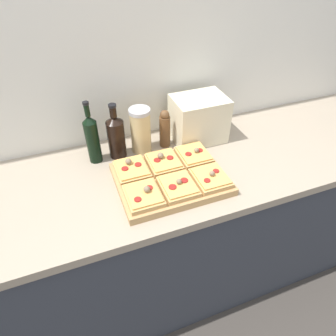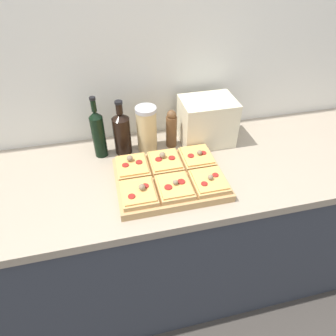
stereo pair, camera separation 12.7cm
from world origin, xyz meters
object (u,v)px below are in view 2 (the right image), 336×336
at_px(cutting_board, 170,179).
at_px(toaster_oven, 207,121).
at_px(pepper_mill, 171,129).
at_px(olive_oil_bottle, 98,133).
at_px(wine_bottle, 122,132).
at_px(grain_jar_tall, 147,129).

distance_m(cutting_board, toaster_oven, 0.38).
height_order(pepper_mill, toaster_oven, toaster_oven).
bearing_deg(cutting_board, olive_oil_bottle, 135.56).
xyz_separation_m(olive_oil_bottle, pepper_mill, (0.34, 0.00, -0.03)).
height_order(cutting_board, olive_oil_bottle, olive_oil_bottle).
bearing_deg(wine_bottle, olive_oil_bottle, -180.00).
xyz_separation_m(wine_bottle, pepper_mill, (0.24, -0.00, -0.02)).
height_order(wine_bottle, pepper_mill, wine_bottle).
bearing_deg(wine_bottle, toaster_oven, -0.12).
bearing_deg(toaster_oven, cutting_board, -133.47).
height_order(cutting_board, toaster_oven, toaster_oven).
height_order(olive_oil_bottle, pepper_mill, olive_oil_bottle).
bearing_deg(wine_bottle, grain_jar_tall, -0.00).
bearing_deg(pepper_mill, wine_bottle, 180.00).
bearing_deg(olive_oil_bottle, cutting_board, -44.44).
bearing_deg(cutting_board, grain_jar_tall, 100.10).
bearing_deg(toaster_oven, pepper_mill, 179.73).
bearing_deg(toaster_oven, grain_jar_tall, 179.84).
bearing_deg(cutting_board, pepper_mill, 74.72).
height_order(cutting_board, pepper_mill, pepper_mill).
bearing_deg(toaster_oven, wine_bottle, 179.88).
xyz_separation_m(olive_oil_bottle, toaster_oven, (0.52, -0.00, -0.01)).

